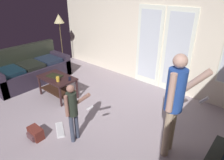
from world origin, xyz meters
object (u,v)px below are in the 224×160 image
(person_adult, at_px, (175,99))
(floor_lamp, at_px, (59,22))
(backpack, at_px, (35,133))
(loose_keyboard, at_px, (60,130))
(laptop_closed, at_px, (55,76))
(tv_remote_black, at_px, (70,79))
(coffee_table, at_px, (58,82))
(leather_couch, at_px, (30,70))
(person_child, at_px, (73,109))
(cup_near_edge, at_px, (58,79))

(person_adult, distance_m, floor_lamp, 4.61)
(floor_lamp, height_order, backpack, floor_lamp)
(person_adult, xyz_separation_m, loose_keyboard, (-1.74, -0.82, -0.97))
(person_adult, xyz_separation_m, laptop_closed, (-2.85, -0.08, -0.46))
(person_adult, xyz_separation_m, tv_remote_black, (-2.48, 0.05, -0.47))
(person_adult, xyz_separation_m, backpack, (-1.88, -1.21, -0.88))
(person_adult, xyz_separation_m, floor_lamp, (-4.41, 1.28, 0.41))
(floor_lamp, distance_m, laptop_closed, 2.24)
(coffee_table, xyz_separation_m, floor_lamp, (-1.62, 1.35, 1.03))
(leather_couch, xyz_separation_m, backpack, (2.20, -1.16, -0.21))
(person_child, bearing_deg, floor_lamp, 146.23)
(person_child, relative_size, loose_keyboard, 2.37)
(person_child, distance_m, backpack, 0.88)
(person_child, xyz_separation_m, laptop_closed, (-1.53, 0.70, -0.12))
(coffee_table, xyz_separation_m, person_adult, (2.79, 0.07, 0.62))
(coffee_table, distance_m, floor_lamp, 2.35)
(loose_keyboard, bearing_deg, coffee_table, 144.62)
(leather_couch, xyz_separation_m, floor_lamp, (-0.32, 1.33, 1.08))
(person_adult, bearing_deg, laptop_closed, -178.37)
(backpack, height_order, laptop_closed, laptop_closed)
(leather_couch, xyz_separation_m, person_adult, (4.08, 0.05, 0.67))
(cup_near_edge, bearing_deg, laptop_closed, 158.54)
(loose_keyboard, height_order, tv_remote_black, tv_remote_black)
(leather_couch, height_order, tv_remote_black, leather_couch)
(laptop_closed, bearing_deg, loose_keyboard, -45.11)
(floor_lamp, height_order, tv_remote_black, floor_lamp)
(person_child, bearing_deg, cup_near_edge, 154.70)
(tv_remote_black, bearing_deg, laptop_closed, -123.57)
(coffee_table, distance_m, laptop_closed, 0.17)
(laptop_closed, height_order, cup_near_edge, cup_near_edge)
(backpack, bearing_deg, person_adult, 32.83)
(person_child, distance_m, loose_keyboard, 0.75)
(person_child, height_order, laptop_closed, person_child)
(tv_remote_black, bearing_deg, person_adult, 36.05)
(coffee_table, relative_size, cup_near_edge, 8.06)
(loose_keyboard, distance_m, cup_near_edge, 1.18)
(floor_lamp, bearing_deg, laptop_closed, -41.21)
(loose_keyboard, bearing_deg, backpack, -110.12)
(person_child, height_order, tv_remote_black, person_child)
(leather_couch, xyz_separation_m, tv_remote_black, (1.61, 0.10, 0.20))
(person_child, height_order, backpack, person_child)
(tv_remote_black, bearing_deg, cup_near_edge, -75.65)
(loose_keyboard, bearing_deg, person_adult, 25.26)
(coffee_table, height_order, person_adult, person_adult)
(laptop_closed, xyz_separation_m, tv_remote_black, (0.38, 0.13, -0.00))
(floor_lamp, xyz_separation_m, tv_remote_black, (1.93, -1.23, -0.88))
(leather_couch, bearing_deg, coffee_table, -0.84)
(laptop_closed, bearing_deg, floor_lamp, 127.14)
(person_child, xyz_separation_m, tv_remote_black, (-1.15, 0.83, -0.12))
(person_adult, relative_size, tv_remote_black, 9.64)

